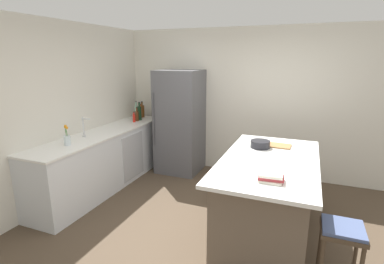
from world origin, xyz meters
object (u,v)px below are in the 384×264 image
at_px(kitchen_island, 267,196).
at_px(cutting_board, 278,146).
at_px(syrup_bottle, 137,116).
at_px(sink_faucet, 84,127).
at_px(refrigerator, 180,122).
at_px(mixing_bowl, 260,144).
at_px(whiskey_bottle, 142,111).
at_px(bar_stool, 342,238).
at_px(vinegar_bottle, 141,112).
at_px(flower_vase, 67,139).
at_px(cookbook_stack, 271,177).
at_px(wine_bottle, 140,113).
at_px(gin_bottle, 136,112).
at_px(hot_sauce_bottle, 134,118).

distance_m(kitchen_island, cutting_board, 0.73).
bearing_deg(syrup_bottle, sink_faucet, -94.69).
height_order(kitchen_island, sink_faucet, sink_faucet).
distance_m(refrigerator, mixing_bowl, 1.95).
bearing_deg(cutting_board, mixing_bowl, -144.09).
bearing_deg(sink_faucet, whiskey_bottle, 90.47).
bearing_deg(refrigerator, sink_faucet, -120.62).
xyz_separation_m(bar_stool, vinegar_bottle, (-3.41, 2.29, 0.51)).
distance_m(flower_vase, syrup_bottle, 1.70).
bearing_deg(mixing_bowl, cookbook_stack, -75.72).
bearing_deg(wine_bottle, vinegar_bottle, 115.22).
relative_size(refrigerator, bar_stool, 2.82).
bearing_deg(cookbook_stack, flower_vase, 175.56).
height_order(gin_bottle, cookbook_stack, gin_bottle).
height_order(refrigerator, cutting_board, refrigerator).
bearing_deg(cookbook_stack, sink_faucet, 167.15).
xyz_separation_m(vinegar_bottle, wine_bottle, (0.09, -0.19, 0.03)).
height_order(refrigerator, mixing_bowl, refrigerator).
xyz_separation_m(refrigerator, cutting_board, (1.84, -0.93, 0.01)).
bearing_deg(hot_sauce_bottle, refrigerator, 21.64).
distance_m(syrup_bottle, cookbook_stack, 3.29).
bearing_deg(sink_faucet, mixing_bowl, 9.36).
relative_size(wine_bottle, hot_sauce_bottle, 1.80).
distance_m(bar_stool, cutting_board, 1.53).
xyz_separation_m(wine_bottle, syrup_bottle, (-0.00, -0.09, -0.04)).
relative_size(sink_faucet, syrup_bottle, 1.14).
distance_m(refrigerator, cookbook_stack, 2.85).
xyz_separation_m(cookbook_stack, mixing_bowl, (-0.27, 1.05, 0.01)).
distance_m(kitchen_island, cookbook_stack, 0.82).
distance_m(kitchen_island, mixing_bowl, 0.68).
xyz_separation_m(kitchen_island, whiskey_bottle, (-2.70, 1.65, 0.58)).
bearing_deg(cutting_board, syrup_bottle, 164.89).
distance_m(bar_stool, vinegar_bottle, 4.14).
distance_m(sink_faucet, hot_sauce_bottle, 1.19).
distance_m(bar_stool, whiskey_bottle, 4.21).
xyz_separation_m(kitchen_island, vinegar_bottle, (-2.67, 1.56, 0.57)).
distance_m(whiskey_bottle, hot_sauce_bottle, 0.49).
height_order(gin_bottle, syrup_bottle, gin_bottle).
bearing_deg(cutting_board, refrigerator, 153.26).
xyz_separation_m(gin_bottle, cookbook_stack, (2.81, -2.10, -0.09)).
xyz_separation_m(flower_vase, wine_bottle, (0.02, 1.79, 0.05)).
distance_m(bar_stool, hot_sauce_bottle, 3.86).
bearing_deg(sink_faucet, vinegar_bottle, 89.49).
height_order(kitchen_island, bar_stool, kitchen_island).
height_order(sink_faucet, mixing_bowl, sink_faucet).
distance_m(flower_vase, mixing_bowl, 2.57).
distance_m(vinegar_bottle, gin_bottle, 0.10).
distance_m(mixing_bowl, cutting_board, 0.26).
height_order(whiskey_bottle, hot_sauce_bottle, whiskey_bottle).
relative_size(cookbook_stack, mixing_bowl, 1.00).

